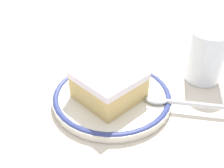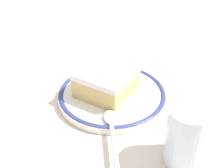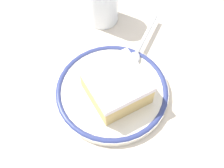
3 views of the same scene
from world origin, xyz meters
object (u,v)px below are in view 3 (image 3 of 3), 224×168
(cake_slice, at_px, (117,86))
(cup, at_px, (102,4))
(plate, at_px, (112,91))
(spoon, at_px, (139,48))

(cake_slice, bearing_deg, cup, 37.63)
(plate, bearing_deg, cake_slice, -103.46)
(plate, distance_m, cake_slice, 0.03)
(cup, bearing_deg, cake_slice, -142.37)
(cake_slice, bearing_deg, spoon, 5.27)
(cake_slice, bearing_deg, plate, 76.54)
(cake_slice, relative_size, cup, 1.36)
(plate, distance_m, spoon, 0.10)
(spoon, xyz_separation_m, cup, (0.04, 0.11, 0.02))
(spoon, bearing_deg, cake_slice, -174.73)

